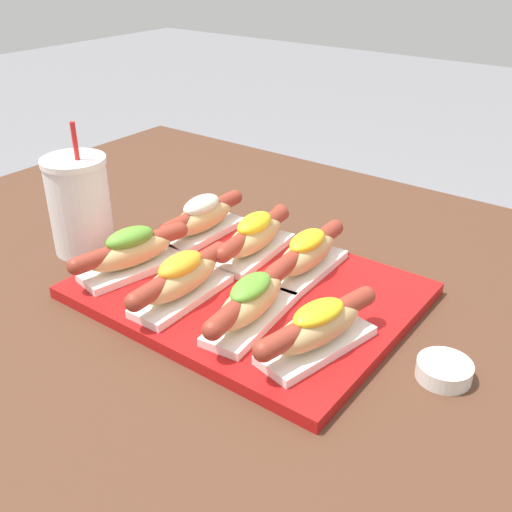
# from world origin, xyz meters

# --- Properties ---
(patio_table) EXTENTS (1.35, 1.12, 0.74)m
(patio_table) POSITION_xyz_m (0.00, 0.00, 0.37)
(patio_table) COLOR #4C2D1E
(patio_table) RESTS_ON ground_plane
(serving_tray) EXTENTS (0.46, 0.36, 0.02)m
(serving_tray) POSITION_xyz_m (0.06, 0.00, 0.75)
(serving_tray) COLOR #B71414
(serving_tray) RESTS_ON patio_table
(hot_dog_0) EXTENTS (0.09, 0.20, 0.07)m
(hot_dog_0) POSITION_xyz_m (-0.11, -0.07, 0.79)
(hot_dog_0) COLOR white
(hot_dog_0) RESTS_ON serving_tray
(hot_dog_1) EXTENTS (0.06, 0.20, 0.07)m
(hot_dog_1) POSITION_xyz_m (0.01, -0.08, 0.79)
(hot_dog_1) COLOR white
(hot_dog_1) RESTS_ON serving_tray
(hot_dog_2) EXTENTS (0.08, 0.20, 0.07)m
(hot_dog_2) POSITION_xyz_m (0.12, -0.07, 0.79)
(hot_dog_2) COLOR white
(hot_dog_2) RESTS_ON serving_tray
(hot_dog_3) EXTENTS (0.09, 0.20, 0.07)m
(hot_dog_3) POSITION_xyz_m (0.22, -0.07, 0.79)
(hot_dog_3) COLOR white
(hot_dog_3) RESTS_ON serving_tray
(hot_dog_4) EXTENTS (0.06, 0.20, 0.07)m
(hot_dog_4) POSITION_xyz_m (-0.10, 0.08, 0.79)
(hot_dog_4) COLOR white
(hot_dog_4) RESTS_ON serving_tray
(hot_dog_5) EXTENTS (0.07, 0.20, 0.07)m
(hot_dog_5) POSITION_xyz_m (0.01, 0.08, 0.79)
(hot_dog_5) COLOR white
(hot_dog_5) RESTS_ON serving_tray
(hot_dog_6) EXTENTS (0.07, 0.20, 0.07)m
(hot_dog_6) POSITION_xyz_m (0.11, 0.08, 0.79)
(hot_dog_6) COLOR white
(hot_dog_6) RESTS_ON serving_tray
(sauce_bowl) EXTENTS (0.07, 0.07, 0.02)m
(sauce_bowl) POSITION_xyz_m (0.36, -0.01, 0.75)
(sauce_bowl) COLOR white
(sauce_bowl) RESTS_ON patio_table
(drink_cup) EXTENTS (0.10, 0.10, 0.22)m
(drink_cup) POSITION_xyz_m (-0.25, -0.05, 0.82)
(drink_cup) COLOR white
(drink_cup) RESTS_ON patio_table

